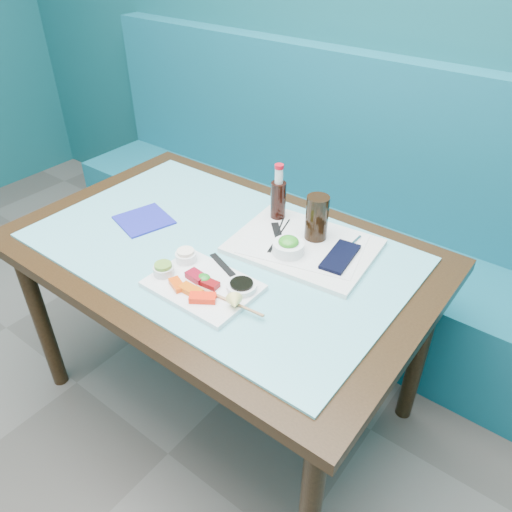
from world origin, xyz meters
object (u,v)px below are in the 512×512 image
Objects in this scene: cola_bottle_body at (278,202)px; blue_napkin at (144,220)px; booth_bench at (336,234)px; sashimi_plate at (203,286)px; dining_table at (220,268)px; seaweed_bowl at (288,248)px; serving_tray at (303,246)px; cola_glass at (317,218)px.

blue_napkin is (-0.38, -0.29, -0.07)m from cola_bottle_body.
booth_bench is 1.01m from blue_napkin.
booth_bench is at bearing 96.34° from sashimi_plate.
seaweed_bowl is at bearing 20.91° from dining_table.
cola_bottle_body reaches higher than blue_napkin.
dining_table is at bearing -104.50° from cola_bottle_body.
serving_tray is 2.62× the size of blue_napkin.
sashimi_plate is at bearing -83.99° from booth_bench.
booth_bench is 30.09× the size of seaweed_bowl.
blue_napkin is (-0.31, -0.04, 0.09)m from dining_table.
sashimi_plate reaches higher than dining_table.
sashimi_plate is (0.11, -1.03, 0.39)m from booth_bench.
booth_bench is 0.75m from cola_bottle_body.
cola_glass is at bearing 72.61° from sashimi_plate.
cola_glass is at bearing 81.25° from seaweed_bowl.
cola_glass reaches higher than serving_tray.
serving_tray is at bearing 20.20° from blue_napkin.
serving_tray is at bearing 34.71° from dining_table.
sashimi_plate reaches higher than blue_napkin.
cola_glass is (0.24, -0.63, 0.48)m from booth_bench.
serving_tray is at bearing -27.84° from cola_bottle_body.
cola_bottle_body is (-0.16, 0.16, 0.04)m from seaweed_bowl.
serving_tray is 0.10m from cola_glass.
cola_glass is 0.89× the size of blue_napkin.
cola_bottle_body is 0.48m from blue_napkin.
sashimi_plate is 0.30m from seaweed_bowl.
seaweed_bowl is at bearing -46.24° from cola_bottle_body.
seaweed_bowl reaches higher than sashimi_plate.
cola_glass is 0.18m from cola_bottle_body.
booth_bench reaches higher than blue_napkin.
booth_bench is 0.89m from dining_table.
cola_glass is at bearing 24.73° from blue_napkin.
cola_glass reaches higher than seaweed_bowl.
dining_table is at bearing -90.00° from booth_bench.
cola_bottle_body is at bearing 133.76° from seaweed_bowl.
booth_bench is at bearing 90.00° from dining_table.
serving_tray reaches higher than dining_table.
serving_tray is at bearing -100.30° from cola_glass.
sashimi_plate is 0.44m from cola_glass.
booth_bench reaches higher than seaweed_bowl.
serving_tray is 2.97× the size of cola_bottle_body.
cola_bottle_body is at bearing 75.50° from dining_table.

